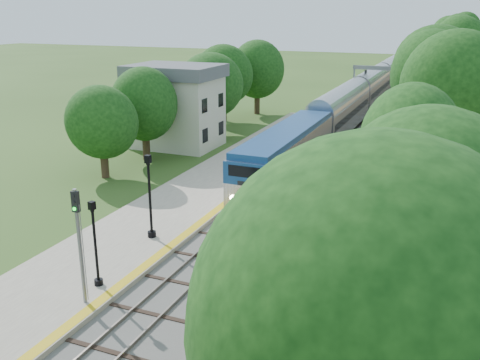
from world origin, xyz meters
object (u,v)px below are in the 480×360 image
at_px(signal_gantry, 385,77).
at_px(signal_platform, 79,234).
at_px(lamppost_mid, 96,249).
at_px(lamppost_far, 150,201).
at_px(signal_farside, 374,141).
at_px(train, 381,83).
at_px(station_building, 176,105).

height_order(signal_gantry, signal_platform, signal_gantry).
height_order(lamppost_mid, lamppost_far, lamppost_far).
relative_size(signal_gantry, lamppost_far, 1.71).
bearing_deg(signal_farside, lamppost_mid, -114.73).
distance_m(train, lamppost_mid, 67.03).
bearing_deg(train, station_building, -109.34).
relative_size(train, signal_farside, 19.39).
bearing_deg(signal_platform, signal_gantry, 84.28).
xyz_separation_m(station_building, lamppost_far, (10.02, -21.16, -1.52)).
relative_size(signal_gantry, train, 0.07).
bearing_deg(lamppost_mid, train, 87.16).
height_order(signal_gantry, lamppost_mid, signal_gantry).
distance_m(lamppost_mid, signal_farside, 22.80).
relative_size(station_building, signal_farside, 1.45).
bearing_deg(signal_farside, station_building, 162.41).
xyz_separation_m(signal_gantry, signal_platform, (-5.37, -53.62, -1.12)).
bearing_deg(signal_gantry, lamppost_mid, -96.35).
relative_size(lamppost_mid, lamppost_far, 0.87).
distance_m(signal_gantry, train, 15.32).
xyz_separation_m(lamppost_mid, lamppost_far, (-0.66, 5.91, 0.30)).
bearing_deg(lamppost_mid, signal_farside, 65.27).
height_order(lamppost_far, signal_farside, signal_farside).
xyz_separation_m(train, signal_farside, (6.20, -46.28, 1.57)).
bearing_deg(lamppost_far, signal_platform, -81.77).
distance_m(station_building, signal_farside, 21.19).
xyz_separation_m(train, lamppost_far, (-3.98, -61.04, 0.40)).
height_order(station_building, lamppost_far, station_building).
relative_size(lamppost_mid, signal_platform, 0.79).
distance_m(train, lamppost_far, 61.17).
bearing_deg(signal_gantry, train, 99.42).
xyz_separation_m(station_building, train, (14.00, 39.88, -1.92)).
bearing_deg(signal_gantry, signal_platform, -95.72).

